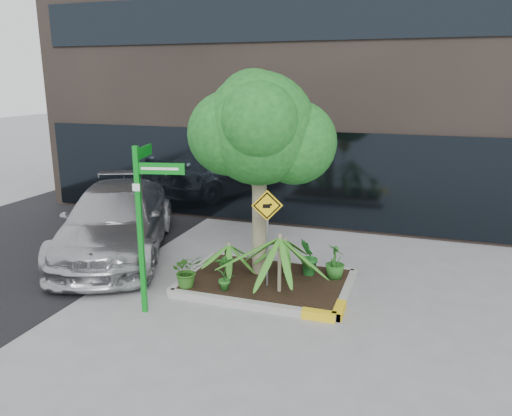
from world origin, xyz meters
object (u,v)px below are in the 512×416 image
(tree, at_px, (260,129))
(cattle_sign, at_px, (267,222))
(parked_car, at_px, (116,220))
(street_sign_post, at_px, (144,212))

(tree, distance_m, cattle_sign, 1.84)
(tree, distance_m, parked_car, 4.42)
(street_sign_post, distance_m, cattle_sign, 2.30)
(tree, xyz_separation_m, cattle_sign, (0.37, -0.67, -1.67))
(cattle_sign, bearing_deg, parked_car, 143.37)
(tree, height_order, parked_car, tree)
(parked_car, bearing_deg, street_sign_post, -69.78)
(parked_car, xyz_separation_m, street_sign_post, (2.31, -2.50, 1.05))
(tree, bearing_deg, parked_car, 173.16)
(street_sign_post, height_order, cattle_sign, street_sign_post)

